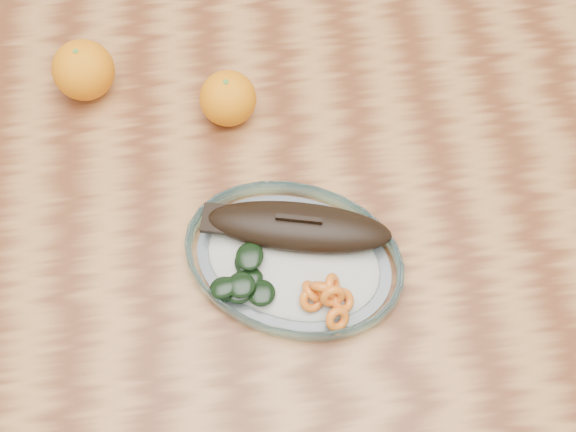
{
  "coord_description": "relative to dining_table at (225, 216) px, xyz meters",
  "views": [
    {
      "loc": [
        0.04,
        -0.48,
        1.64
      ],
      "look_at": [
        0.09,
        -0.07,
        0.77
      ],
      "focal_mm": 45.0,
      "sensor_mm": 36.0,
      "label": 1
    }
  ],
  "objects": [
    {
      "name": "ground",
      "position": [
        0.0,
        0.0,
        -0.65
      ],
      "size": [
        3.0,
        3.0,
        0.0
      ],
      "primitive_type": "plane",
      "color": "slate",
      "rests_on": "ground"
    },
    {
      "name": "dining_table",
      "position": [
        0.0,
        0.0,
        0.0
      ],
      "size": [
        1.2,
        0.8,
        0.75
      ],
      "color": "#623017",
      "rests_on": "ground"
    },
    {
      "name": "plated_meal",
      "position": [
        0.09,
        -0.13,
        0.12
      ],
      "size": [
        0.69,
        0.69,
        0.08
      ],
      "rotation": [
        0.0,
        0.0,
        -0.42
      ],
      "color": "white",
      "rests_on": "dining_table"
    },
    {
      "name": "orange_left",
      "position": [
        -0.18,
        0.19,
        0.14
      ],
      "size": [
        0.09,
        0.09,
        0.09
      ],
      "primitive_type": "sphere",
      "color": "orange",
      "rests_on": "dining_table"
    },
    {
      "name": "orange_right",
      "position": [
        0.02,
        0.12,
        0.14
      ],
      "size": [
        0.08,
        0.08,
        0.08
      ],
      "primitive_type": "sphere",
      "color": "orange",
      "rests_on": "dining_table"
    }
  ]
}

